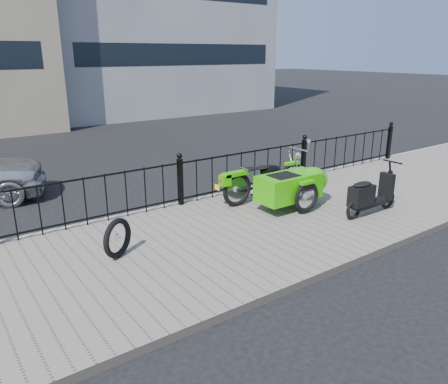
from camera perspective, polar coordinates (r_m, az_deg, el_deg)
ground at (r=8.02m, az=-0.93°, el=-4.93°), size 120.00×120.00×0.00m
sidewalk at (r=7.63m, az=1.22°, el=-5.69°), size 30.00×3.80×0.12m
curb at (r=9.15m, az=-6.07°, el=-1.72°), size 30.00×0.10×0.12m
iron_fence at (r=8.87m, az=-5.73°, el=1.24°), size 14.11×0.11×1.08m
motorcycle_sidecar at (r=8.85m, az=8.66°, el=1.14°), size 2.28×1.48×0.98m
scooter at (r=8.73m, az=18.41°, el=-0.48°), size 1.44×0.42×0.97m
spare_tire at (r=6.80m, az=-13.74°, el=-5.86°), size 0.58×0.39×0.62m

